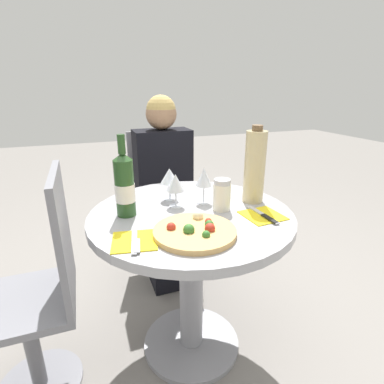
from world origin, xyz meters
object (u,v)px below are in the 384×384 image
chair_empty_side (41,295)px  wine_bottle (125,185)px  dining_table (191,249)px  chair_behind_diner (162,204)px  seated_diner (167,200)px  tall_carafe (255,167)px  pizza_large (195,231)px

chair_empty_side → wine_bottle: size_ratio=2.85×
dining_table → chair_behind_diner: (0.07, 0.78, -0.09)m
seated_diner → tall_carafe: (0.24, -0.62, 0.35)m
pizza_large → wine_bottle: bearing=128.7°
chair_empty_side → wine_bottle: wine_bottle is taller
pizza_large → seated_diner: bearing=81.6°
chair_behind_diner → seated_diner: 0.16m
chair_behind_diner → wine_bottle: (-0.33, -0.72, 0.40)m
seated_diner → wine_bottle: (-0.33, -0.58, 0.32)m
seated_diner → pizza_large: 0.87m
chair_behind_diner → chair_empty_side: (-0.68, -0.76, 0.00)m
chair_empty_side → tall_carafe: tall_carafe is taller
dining_table → wine_bottle: (-0.26, 0.06, 0.31)m
pizza_large → tall_carafe: bearing=30.4°
seated_diner → wine_bottle: bearing=60.7°
chair_behind_diner → pizza_large: 1.02m
chair_behind_diner → wine_bottle: size_ratio=2.85×
wine_bottle → tall_carafe: size_ratio=0.96×
dining_table → seated_diner: 0.65m
wine_bottle → pizza_large: bearing=-51.3°
seated_diner → pizza_large: seated_diner is taller
chair_behind_diner → seated_diner: seated_diner is taller
pizza_large → tall_carafe: 0.44m
dining_table → tall_carafe: tall_carafe is taller
dining_table → wine_bottle: 0.40m
pizza_large → tall_carafe: tall_carafe is taller
tall_carafe → pizza_large: bearing=-149.6°
chair_empty_side → seated_diner: bearing=-47.8°
dining_table → seated_diner: (0.07, 0.64, -0.01)m
chair_behind_diner → seated_diner: size_ratio=0.80×
dining_table → chair_empty_side: (-0.61, 0.02, -0.09)m
chair_empty_side → pizza_large: size_ratio=3.15×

